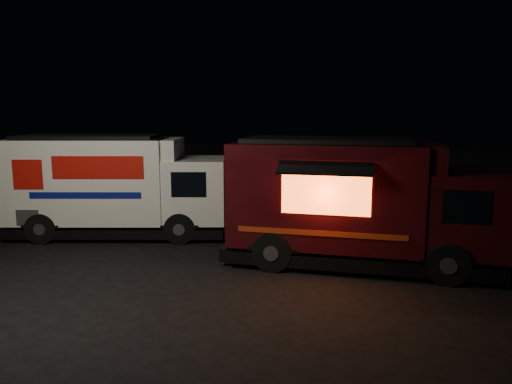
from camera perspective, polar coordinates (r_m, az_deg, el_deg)
The scene contains 3 objects.
ground at distance 12.06m, azimuth -5.93°, elevation -8.77°, with size 80.00×80.00×0.00m, color black.
white_truck at distance 15.45m, azimuth -15.19°, elevation 0.71°, with size 6.66×2.27×3.02m, color white, non-canonical shape.
red_truck at distance 12.31m, azimuth 12.10°, elevation -1.16°, with size 6.61×2.43×3.08m, color #34090E, non-canonical shape.
Camera 1 is at (4.99, -10.33, 3.73)m, focal length 35.00 mm.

